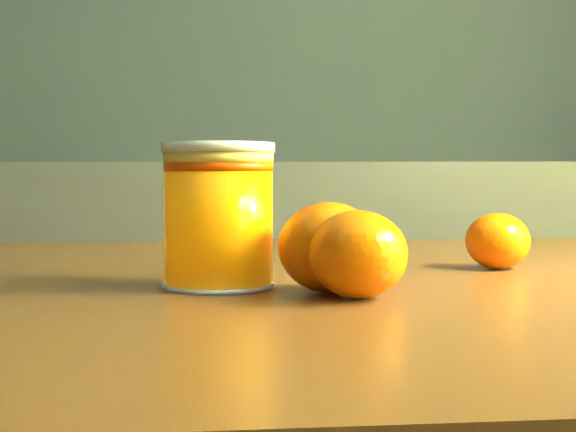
{
  "coord_description": "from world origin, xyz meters",
  "views": [
    {
      "loc": [
        0.72,
        -0.38,
        0.88
      ],
      "look_at": [
        0.69,
        0.22,
        0.85
      ],
      "focal_mm": 50.0,
      "sensor_mm": 36.0,
      "label": 1
    }
  ],
  "objects": [
    {
      "name": "kitchen_counter",
      "position": [
        0.0,
        1.45,
        0.45
      ],
      "size": [
        3.15,
        0.6,
        0.9
      ],
      "primitive_type": "cube",
      "color": "#56565B",
      "rests_on": "ground"
    },
    {
      "name": "orange_extra",
      "position": [
        0.74,
        0.16,
        0.82
      ],
      "size": [
        0.08,
        0.08,
        0.06
      ],
      "primitive_type": "ellipsoid",
      "rotation": [
        0.0,
        0.0,
        -0.13
      ],
      "color": "#FF6C05",
      "rests_on": "table"
    },
    {
      "name": "table",
      "position": [
        0.84,
        0.27,
        0.69
      ],
      "size": [
        1.16,
        0.89,
        0.79
      ],
      "rotation": [
        0.0,
        0.0,
        0.15
      ],
      "color": "brown",
      "rests_on": "ground"
    },
    {
      "name": "juice_glass",
      "position": [
        0.64,
        0.21,
        0.85
      ],
      "size": [
        0.08,
        0.08,
        0.1
      ],
      "rotation": [
        0.0,
        0.0,
        -0.31
      ],
      "color": "orange",
      "rests_on": "table"
    },
    {
      "name": "orange_back",
      "position": [
        0.87,
        0.33,
        0.82
      ],
      "size": [
        0.07,
        0.07,
        0.05
      ],
      "primitive_type": "ellipsoid",
      "rotation": [
        0.0,
        0.0,
        0.35
      ],
      "color": "#FF6C05",
      "rests_on": "table"
    },
    {
      "name": "orange_front",
      "position": [
        0.72,
        0.18,
        0.82
      ],
      "size": [
        0.08,
        0.08,
        0.06
      ],
      "primitive_type": "ellipsoid",
      "rotation": [
        0.0,
        0.0,
        0.05
      ],
      "color": "#FF6C05",
      "rests_on": "table"
    }
  ]
}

